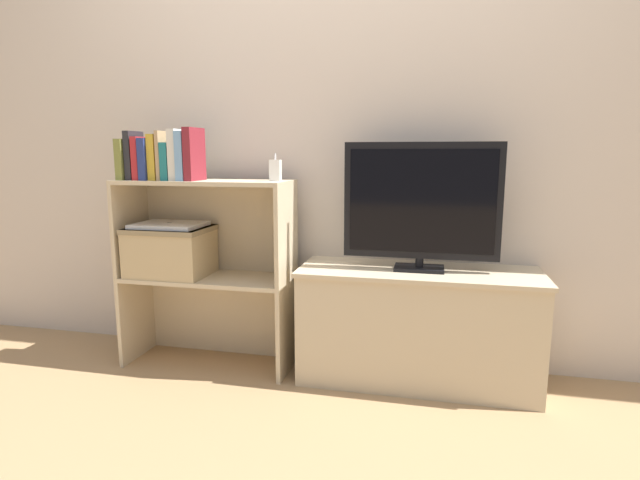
% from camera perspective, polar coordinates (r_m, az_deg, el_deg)
% --- Properties ---
extents(ground_plane, '(16.00, 16.00, 0.00)m').
position_cam_1_polar(ground_plane, '(2.36, -0.92, -16.55)').
color(ground_plane, '#A37F56').
extents(wall_back, '(10.00, 0.05, 2.40)m').
position_cam_1_polar(wall_back, '(2.52, 1.33, 13.32)').
color(wall_back, beige).
rests_on(wall_back, ground_plane).
extents(tv_stand, '(1.08, 0.40, 0.53)m').
position_cam_1_polar(tv_stand, '(2.37, 11.03, -9.59)').
color(tv_stand, '#CCB793').
rests_on(tv_stand, ground_plane).
extents(tv, '(0.68, 0.14, 0.57)m').
position_cam_1_polar(tv, '(2.25, 11.50, 4.10)').
color(tv, black).
rests_on(tv, tv_stand).
extents(bookshelf_lower_tier, '(0.83, 0.32, 0.45)m').
position_cam_1_polar(bookshelf_lower_tier, '(2.62, -11.97, -7.21)').
color(bookshelf_lower_tier, '#CCB793').
rests_on(bookshelf_lower_tier, ground_plane).
extents(bookshelf_upper_tier, '(0.83, 0.32, 0.47)m').
position_cam_1_polar(bookshelf_upper_tier, '(2.53, -12.34, 2.87)').
color(bookshelf_upper_tier, '#CCB793').
rests_on(bookshelf_upper_tier, bookshelf_lower_tier).
extents(book_olive, '(0.04, 0.15, 0.19)m').
position_cam_1_polar(book_olive, '(2.59, -21.19, 8.57)').
color(book_olive, olive).
rests_on(book_olive, bookshelf_upper_tier).
extents(book_charcoal, '(0.03, 0.13, 0.23)m').
position_cam_1_polar(book_charcoal, '(2.57, -20.46, 9.02)').
color(book_charcoal, '#232328').
rests_on(book_charcoal, bookshelf_upper_tier).
extents(book_crimson, '(0.03, 0.13, 0.20)m').
position_cam_1_polar(book_crimson, '(2.55, -19.70, 8.76)').
color(book_crimson, '#B22328').
rests_on(book_crimson, bookshelf_upper_tier).
extents(book_navy, '(0.04, 0.15, 0.20)m').
position_cam_1_polar(book_navy, '(2.53, -18.91, 8.72)').
color(book_navy, navy).
rests_on(book_navy, bookshelf_upper_tier).
extents(book_mustard, '(0.04, 0.12, 0.21)m').
position_cam_1_polar(book_mustard, '(2.51, -18.12, 8.96)').
color(book_mustard, gold).
rests_on(book_mustard, bookshelf_upper_tier).
extents(book_tan, '(0.02, 0.13, 0.23)m').
position_cam_1_polar(book_tan, '(2.49, -17.41, 9.17)').
color(book_tan, tan).
rests_on(book_tan, bookshelf_upper_tier).
extents(book_teal, '(0.04, 0.13, 0.17)m').
position_cam_1_polar(book_teal, '(2.47, -16.76, 8.58)').
color(book_teal, '#1E7075').
rests_on(book_teal, bookshelf_upper_tier).
extents(book_ivory, '(0.04, 0.13, 0.24)m').
position_cam_1_polar(book_ivory, '(2.45, -15.93, 9.32)').
color(book_ivory, silver).
rests_on(book_ivory, bookshelf_upper_tier).
extents(book_skyblue, '(0.04, 0.15, 0.23)m').
position_cam_1_polar(book_skyblue, '(2.43, -15.05, 9.24)').
color(book_skyblue, '#709ECC').
rests_on(book_skyblue, bookshelf_upper_tier).
extents(book_maroon, '(0.04, 0.16, 0.24)m').
position_cam_1_polar(book_maroon, '(2.41, -14.16, 9.48)').
color(book_maroon, maroon).
rests_on(book_maroon, bookshelf_upper_tier).
extents(baby_monitor, '(0.05, 0.04, 0.13)m').
position_cam_1_polar(baby_monitor, '(2.33, -5.12, 7.95)').
color(baby_monitor, white).
rests_on(baby_monitor, bookshelf_upper_tier).
extents(storage_basket_left, '(0.39, 0.29, 0.24)m').
position_cam_1_polar(storage_basket_left, '(2.57, -16.70, -0.97)').
color(storage_basket_left, tan).
rests_on(storage_basket_left, bookshelf_lower_tier).
extents(laptop, '(0.33, 0.24, 0.02)m').
position_cam_1_polar(laptop, '(2.56, -16.84, 1.66)').
color(laptop, white).
rests_on(laptop, storage_basket_left).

